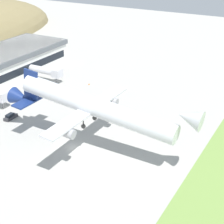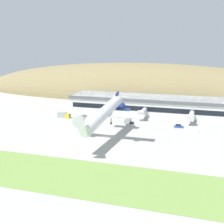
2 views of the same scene
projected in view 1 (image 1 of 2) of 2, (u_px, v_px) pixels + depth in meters
The scene contains 6 objects.
ground_plane at pixel (74, 148), 94.39m from camera, with size 370.46×370.46×0.00m, color #ADAAA3.
jetway_2 at pixel (47, 71), 135.30m from camera, with size 3.38×13.59×5.43m.
cargo_airplane at pixel (92, 107), 88.78m from camera, with size 32.91×52.03×11.30m.
service_car_0 at pixel (62, 89), 128.30m from camera, with size 4.56×1.96×1.63m.
service_car_1 at pixel (10, 117), 108.94m from camera, with size 4.58×1.92×1.61m.
traffic_cone_0 at pixel (89, 84), 134.05m from camera, with size 0.52×0.52×0.58m.
Camera 1 is at (-66.44, -48.07, 48.58)m, focal length 60.00 mm.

